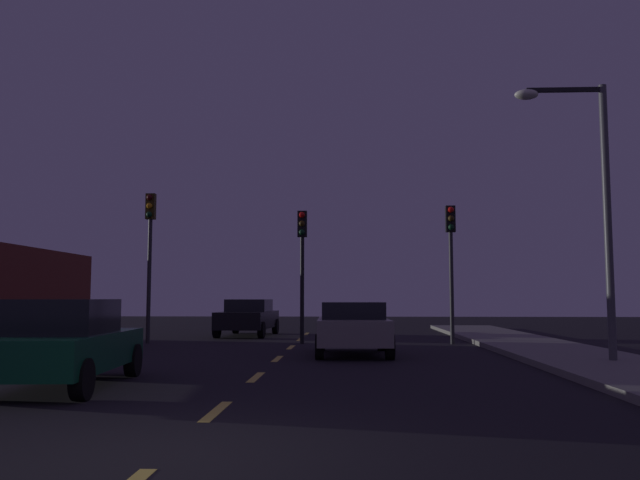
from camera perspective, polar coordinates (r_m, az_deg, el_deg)
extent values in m
plane|color=black|center=(13.55, -5.32, -11.71)|extent=(80.00, 80.00, 0.00)
cube|color=gray|center=(14.57, 25.93, -10.46)|extent=(3.00, 40.00, 0.15)
cube|color=#EACC4C|center=(9.25, -9.17, -14.73)|extent=(0.16, 1.60, 0.01)
cube|color=#EACC4C|center=(12.96, -5.69, -11.99)|extent=(0.16, 1.60, 0.01)
cube|color=#EACC4C|center=(16.71, -3.79, -10.45)|extent=(0.16, 1.60, 0.01)
cube|color=#EACC4C|center=(20.48, -2.60, -9.47)|extent=(0.16, 1.60, 0.01)
cube|color=#EACC4C|center=(24.25, -1.79, -8.80)|extent=(0.16, 1.60, 0.01)
cube|color=#EACC4C|center=(28.04, -1.19, -8.30)|extent=(0.16, 1.60, 0.01)
cylinder|color=#2D2D30|center=(23.08, -14.88, -2.39)|extent=(0.14, 0.14, 5.18)
cube|color=#382D0C|center=(23.27, -14.76, 2.89)|extent=(0.32, 0.24, 0.90)
sphere|color=#3F0C0C|center=(23.17, -14.86, 3.68)|extent=(0.20, 0.20, 0.20)
sphere|color=orange|center=(23.12, -14.88, 2.94)|extent=(0.20, 0.20, 0.20)
sphere|color=#0C3319|center=(23.08, -14.90, 2.20)|extent=(0.20, 0.20, 0.20)
cylinder|color=black|center=(22.07, -1.59, -3.27)|extent=(0.14, 0.14, 4.54)
cube|color=black|center=(22.20, -1.58, 1.43)|extent=(0.32, 0.24, 0.90)
sphere|color=red|center=(22.08, -1.61, 2.25)|extent=(0.20, 0.20, 0.20)
sphere|color=#3F2D0C|center=(22.04, -1.61, 1.47)|extent=(0.20, 0.20, 0.20)
sphere|color=#0C3319|center=(22.01, -1.61, 0.70)|extent=(0.20, 0.20, 0.20)
cylinder|color=#2D2D30|center=(22.28, 11.56, -3.00)|extent=(0.14, 0.14, 4.69)
cube|color=black|center=(22.43, 11.47, 1.84)|extent=(0.32, 0.24, 0.90)
sphere|color=red|center=(22.31, 11.52, 2.65)|extent=(0.20, 0.20, 0.20)
sphere|color=#3F2D0C|center=(22.27, 11.54, 1.89)|extent=(0.20, 0.20, 0.20)
sphere|color=#0C3319|center=(22.24, 11.55, 1.12)|extent=(0.20, 0.20, 0.20)
cube|color=gray|center=(17.83, 2.92, -8.03)|extent=(2.00, 3.91, 0.66)
cube|color=black|center=(17.62, 2.93, -6.25)|extent=(1.72, 1.78, 0.45)
cylinder|color=black|center=(19.22, 0.10, -8.82)|extent=(0.24, 0.65, 0.64)
cylinder|color=black|center=(19.27, 5.45, -8.79)|extent=(0.24, 0.65, 0.64)
cylinder|color=black|center=(16.47, -0.04, -9.44)|extent=(0.24, 0.65, 0.64)
cylinder|color=black|center=(16.53, 6.21, -9.39)|extent=(0.24, 0.65, 0.64)
cube|color=#0F4C2D|center=(12.27, -21.67, -9.12)|extent=(2.05, 4.25, 0.61)
cube|color=black|center=(12.04, -21.91, -6.31)|extent=(1.67, 1.97, 0.60)
cylinder|color=black|center=(13.99, -22.76, -9.81)|extent=(0.27, 0.66, 0.64)
cylinder|color=black|center=(13.50, -16.24, -10.18)|extent=(0.27, 0.66, 0.64)
cylinder|color=black|center=(10.61, -20.34, -11.51)|extent=(0.27, 0.66, 0.64)
cube|color=black|center=(26.74, -6.40, -7.03)|extent=(2.09, 4.44, 0.67)
cube|color=black|center=(26.94, -6.30, -5.77)|extent=(1.74, 2.04, 0.49)
cylinder|color=black|center=(24.99, -5.20, -7.94)|extent=(0.25, 0.65, 0.64)
cylinder|color=black|center=(25.37, -9.13, -7.86)|extent=(0.25, 0.65, 0.64)
cylinder|color=black|center=(28.19, -3.97, -7.63)|extent=(0.25, 0.65, 0.64)
cylinder|color=black|center=(28.53, -7.47, -7.57)|extent=(0.25, 0.65, 0.64)
cylinder|color=#4C4C51|center=(16.23, 24.14, 1.37)|extent=(0.18, 0.18, 6.53)
cube|color=black|center=(16.57, 20.82, 12.32)|extent=(1.76, 0.10, 0.10)
ellipsoid|color=silver|center=(16.29, 17.82, 12.17)|extent=(0.56, 0.36, 0.24)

